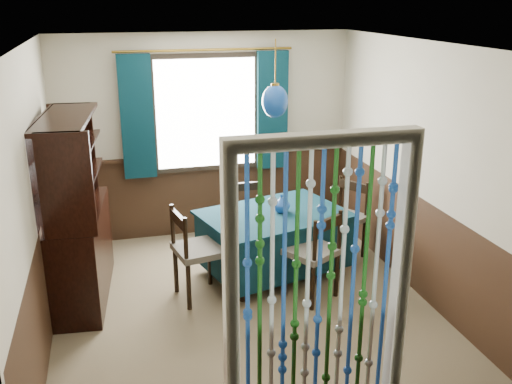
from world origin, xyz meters
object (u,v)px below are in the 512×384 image
object	(u,v)px
vase_table	(282,204)
vase_sideboard	(81,191)
chair_left	(196,251)
sideboard	(77,238)
pendant_lamp	(275,101)
chair_near	(314,253)
bowl_shelf	(76,184)
chair_right	(345,218)
chair_far	(249,216)
dining_table	(273,238)

from	to	relation	value
vase_table	vase_sideboard	xyz separation A→B (m)	(-2.04, 0.30, 0.23)
chair_left	vase_table	bearing A→B (deg)	96.82
sideboard	pendant_lamp	world-z (taller)	pendant_lamp
chair_left	sideboard	size ratio (longest dim) A/B	0.52
pendant_lamp	chair_near	bearing A→B (deg)	-68.88
bowl_shelf	chair_right	bearing A→B (deg)	10.16
chair_far	vase_sideboard	xyz separation A→B (m)	(-1.83, -0.31, 0.57)
bowl_shelf	vase_table	bearing A→B (deg)	8.50
dining_table	sideboard	bearing A→B (deg)	163.91
dining_table	chair_right	bearing A→B (deg)	-1.99
chair_near	sideboard	world-z (taller)	sideboard
dining_table	chair_near	bearing A→B (deg)	-84.44
sideboard	vase_table	world-z (taller)	sideboard
chair_near	sideboard	xyz separation A→B (m)	(-2.25, 0.63, 0.14)
chair_left	bowl_shelf	world-z (taller)	bowl_shelf
vase_sideboard	pendant_lamp	bearing A→B (deg)	-9.14
chair_left	sideboard	bearing A→B (deg)	-117.37
vase_table	chair_near	bearing A→B (deg)	-76.70
chair_right	sideboard	distance (m)	2.93
dining_table	vase_table	bearing A→B (deg)	-8.05
sideboard	vase_table	size ratio (longest dim) A/B	10.61
chair_right	vase_table	size ratio (longest dim) A/B	5.21
chair_far	dining_table	bearing A→B (deg)	100.53
chair_left	vase_table	distance (m)	1.07
chair_near	chair_right	world-z (taller)	chair_near
dining_table	chair_near	world-z (taller)	chair_near
chair_left	sideboard	world-z (taller)	sideboard
vase_table	bowl_shelf	xyz separation A→B (m)	(-2.04, -0.30, 0.49)
sideboard	vase_sideboard	bearing A→B (deg)	83.89
dining_table	chair_right	size ratio (longest dim) A/B	1.87
vase_table	bowl_shelf	size ratio (longest dim) A/B	0.78
chair_right	vase_sideboard	size ratio (longest dim) A/B	4.68
chair_near	vase_sideboard	bearing A→B (deg)	126.46
vase_table	vase_sideboard	size ratio (longest dim) A/B	0.90
pendant_lamp	chair_far	bearing A→B (deg)	100.80
chair_far	vase_sideboard	bearing A→B (deg)	9.41
chair_right	sideboard	world-z (taller)	sideboard
chair_right	vase_sideboard	xyz separation A→B (m)	(-2.86, 0.09, 0.54)
chair_near	sideboard	size ratio (longest dim) A/B	0.50
bowl_shelf	chair_far	bearing A→B (deg)	26.66
vase_table	pendant_lamp	bearing A→B (deg)	-172.49
chair_near	chair_left	bearing A→B (deg)	134.23
dining_table	pendant_lamp	xyz separation A→B (m)	(0.00, 0.00, 1.49)
chair_far	bowl_shelf	bearing A→B (deg)	26.39
vase_sideboard	sideboard	bearing A→B (deg)	-101.54
chair_far	chair_left	world-z (taller)	chair_left
bowl_shelf	sideboard	bearing A→B (deg)	100.95
dining_table	vase_table	size ratio (longest dim) A/B	9.75
dining_table	sideboard	size ratio (longest dim) A/B	0.92
chair_right	pendant_lamp	distance (m)	1.70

